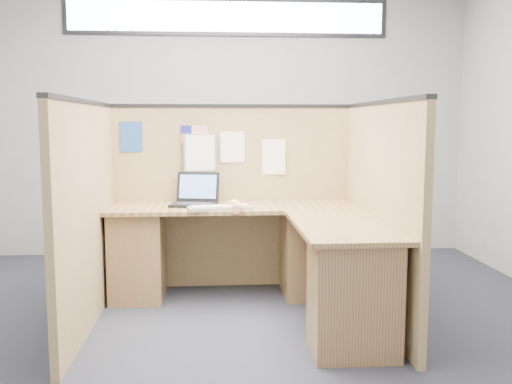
{
  "coord_description": "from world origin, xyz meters",
  "views": [
    {
      "loc": [
        -0.14,
        -3.75,
        1.38
      ],
      "look_at": [
        0.17,
        0.5,
        0.86
      ],
      "focal_mm": 40.0,
      "sensor_mm": 36.0,
      "label": 1
    }
  ],
  "objects": [
    {
      "name": "paper_right",
      "position": [
        0.33,
        0.97,
        1.09
      ],
      "size": [
        0.23,
        0.03,
        0.29
      ],
      "primitive_type": "cube",
      "rotation": [
        0.0,
        0.0,
        -0.1
      ],
      "color": "white",
      "rests_on": "cubicle_partitions"
    },
    {
      "name": "hand_forearm",
      "position": [
        0.02,
        0.42,
        0.76
      ],
      "size": [
        0.1,
        0.35,
        0.07
      ],
      "color": "tan",
      "rests_on": "l_desk"
    },
    {
      "name": "wall_back",
      "position": [
        0.0,
        2.25,
        1.4
      ],
      "size": [
        5.0,
        0.0,
        5.0
      ],
      "primitive_type": "plane",
      "rotation": [
        1.57,
        0.0,
        0.0
      ],
      "color": "#929597",
      "rests_on": "floor"
    },
    {
      "name": "file_holder",
      "position": [
        -0.26,
        0.94,
        1.11
      ],
      "size": [
        0.27,
        0.05,
        0.35
      ],
      "color": "slate",
      "rests_on": "cubicle_partitions"
    },
    {
      "name": "american_flag",
      "position": [
        -0.33,
        0.96,
        1.27
      ],
      "size": [
        0.22,
        0.01,
        0.38
      ],
      "color": "olive",
      "rests_on": "cubicle_partitions"
    },
    {
      "name": "cubicle_partitions",
      "position": [
        0.0,
        0.43,
        0.77
      ],
      "size": [
        2.06,
        1.83,
        1.53
      ],
      "color": "olive",
      "rests_on": "floor"
    },
    {
      "name": "keyboard",
      "position": [
        -0.11,
        0.48,
        0.75
      ],
      "size": [
        0.5,
        0.25,
        0.03
      ],
      "rotation": [
        0.0,
        0.0,
        0.2
      ],
      "color": "gray",
      "rests_on": "l_desk"
    },
    {
      "name": "paper_left",
      "position": [
        0.01,
        0.97,
        1.18
      ],
      "size": [
        0.2,
        0.01,
        0.25
      ],
      "primitive_type": "cube",
      "rotation": [
        0.0,
        0.0,
        0.04
      ],
      "color": "white",
      "rests_on": "cubicle_partitions"
    },
    {
      "name": "floor",
      "position": [
        0.0,
        0.0,
        0.0
      ],
      "size": [
        5.0,
        5.0,
        0.0
      ],
      "primitive_type": "plane",
      "color": "#1E222B",
      "rests_on": "ground"
    },
    {
      "name": "clerestory_window",
      "position": [
        0.0,
        2.23,
        2.45
      ],
      "size": [
        3.3,
        0.04,
        0.38
      ],
      "color": "#232328",
      "rests_on": "wall_back"
    },
    {
      "name": "blue_poster",
      "position": [
        -0.82,
        0.97,
        1.26
      ],
      "size": [
        0.18,
        0.01,
        0.24
      ],
      "primitive_type": "cube",
      "rotation": [
        0.0,
        0.0,
        0.02
      ],
      "color": "#1F4A90",
      "rests_on": "cubicle_partitions"
    },
    {
      "name": "mouse",
      "position": [
        0.01,
        0.54,
        0.75
      ],
      "size": [
        0.1,
        0.07,
        0.04
      ],
      "primitive_type": "ellipsoid",
      "rotation": [
        0.0,
        0.0,
        -0.06
      ],
      "color": "silver",
      "rests_on": "l_desk"
    },
    {
      "name": "laptop",
      "position": [
        -0.31,
        0.75,
        0.79
      ],
      "size": [
        0.39,
        0.39,
        0.25
      ],
      "rotation": [
        0.0,
        0.0,
        -0.2
      ],
      "color": "black",
      "rests_on": "l_desk"
    },
    {
      "name": "wall_front",
      "position": [
        0.0,
        -2.25,
        1.4
      ],
      "size": [
        5.0,
        0.0,
        5.0
      ],
      "primitive_type": "plane",
      "rotation": [
        -1.57,
        0.0,
        0.0
      ],
      "color": "#929597",
      "rests_on": "floor"
    },
    {
      "name": "l_desk",
      "position": [
        0.18,
        0.29,
        0.39
      ],
      "size": [
        1.95,
        1.75,
        0.73
      ],
      "color": "brown",
      "rests_on": "floor"
    }
  ]
}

